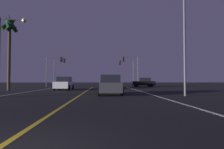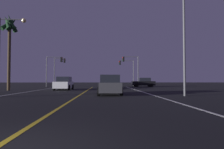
# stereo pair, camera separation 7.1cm
# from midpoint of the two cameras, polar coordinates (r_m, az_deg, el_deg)

# --- Properties ---
(lane_edge_right) EXTENTS (0.16, 37.58, 0.01)m
(lane_edge_right) POSITION_cam_midpoint_polar(r_m,az_deg,el_deg) (16.22, 12.45, -6.10)
(lane_edge_right) COLOR silver
(lane_edge_right) RESTS_ON ground
(lane_edge_left) EXTENTS (0.16, 37.58, 0.01)m
(lane_edge_left) POSITION_cam_midpoint_polar(r_m,az_deg,el_deg) (17.65, -30.05, -5.55)
(lane_edge_left) COLOR silver
(lane_edge_left) RESTS_ON ground
(lane_center_divider) EXTENTS (0.16, 37.58, 0.01)m
(lane_center_divider) POSITION_cam_midpoint_polar(r_m,az_deg,el_deg) (15.80, -9.75, -6.24)
(lane_center_divider) COLOR gold
(lane_center_divider) RESTS_ON ground
(car_oncoming) EXTENTS (2.02, 4.30, 1.70)m
(car_oncoming) POSITION_cam_midpoint_polar(r_m,az_deg,el_deg) (25.22, -14.23, -2.65)
(car_oncoming) COLOR black
(car_oncoming) RESTS_ON ground
(car_ahead_far) EXTENTS (2.02, 4.30, 1.70)m
(car_ahead_far) POSITION_cam_midpoint_polar(r_m,az_deg,el_deg) (31.71, -1.77, -2.50)
(car_ahead_far) COLOR black
(car_ahead_far) RESTS_ON ground
(car_lead_same_lane) EXTENTS (2.02, 4.30, 1.70)m
(car_lead_same_lane) POSITION_cam_midpoint_polar(r_m,az_deg,el_deg) (16.35, -0.61, -3.24)
(car_lead_same_lane) COLOR black
(car_lead_same_lane) RESTS_ON ground
(car_crossing_side) EXTENTS (4.30, 2.02, 1.70)m
(car_crossing_side) POSITION_cam_midpoint_polar(r_m,az_deg,el_deg) (36.41, 9.54, -2.37)
(car_crossing_side) COLOR black
(car_crossing_side) RESTS_ON ground
(traffic_light_near_right) EXTENTS (3.05, 0.36, 5.67)m
(traffic_light_near_right) POSITION_cam_midpoint_polar(r_m,az_deg,el_deg) (35.40, 5.72, 3.06)
(traffic_light_near_right) COLOR #4C4C51
(traffic_light_near_right) RESTS_ON ground
(traffic_light_near_left) EXTENTS (3.00, 0.36, 5.53)m
(traffic_light_near_left) POSITION_cam_midpoint_polar(r_m,az_deg,el_deg) (36.17, -16.99, 2.87)
(traffic_light_near_left) COLOR #4C4C51
(traffic_light_near_left) RESTS_ON ground
(traffic_light_far_right) EXTENTS (3.22, 0.36, 5.50)m
(traffic_light_far_right) POSITION_cam_midpoint_polar(r_m,az_deg,el_deg) (40.81, 4.46, 2.27)
(traffic_light_far_right) COLOR #4C4C51
(traffic_light_far_right) RESTS_ON ground
(traffic_light_far_left) EXTENTS (2.41, 0.36, 5.92)m
(traffic_light_far_left) POSITION_cam_midpoint_polar(r_m,az_deg,el_deg) (41.59, -15.54, 2.58)
(traffic_light_far_left) COLOR #4C4C51
(traffic_light_far_left) RESTS_ON ground
(street_lamp_right_near) EXTENTS (2.25, 0.44, 8.33)m
(street_lamp_right_near) POSITION_cam_midpoint_polar(r_m,az_deg,el_deg) (16.36, 19.43, 12.57)
(street_lamp_right_near) COLOR #4C4C51
(street_lamp_right_near) RESTS_ON ground
(street_lamp_left_mid) EXTENTS (2.69, 0.44, 7.51)m
(street_lamp_left_mid) POSITION_cam_midpoint_polar(r_m,az_deg,el_deg) (21.82, -29.31, 7.98)
(street_lamp_left_mid) COLOR #4C4C51
(street_lamp_left_mid) RESTS_ON ground
(palm_tree_left_mid) EXTENTS (2.07, 2.20, 9.27)m
(palm_tree_left_mid) POSITION_cam_midpoint_polar(r_m,az_deg,el_deg) (26.87, -28.47, 11.65)
(palm_tree_left_mid) COLOR #473826
(palm_tree_left_mid) RESTS_ON ground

